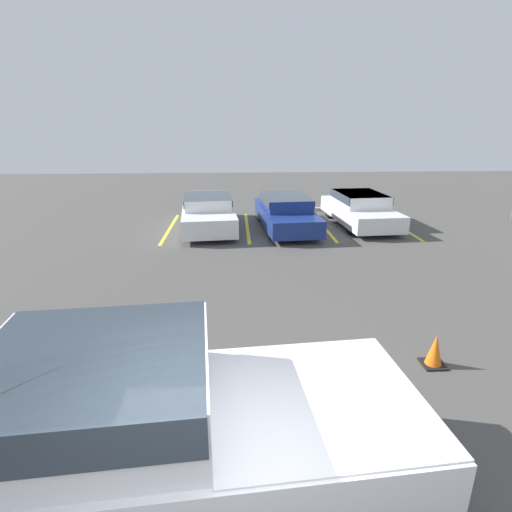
{
  "coord_description": "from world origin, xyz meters",
  "views": [
    {
      "loc": [
        -0.09,
        -2.34,
        3.8
      ],
      "look_at": [
        0.35,
        6.0,
        1.0
      ],
      "focal_mm": 28.0,
      "sensor_mm": 36.0,
      "label": 1
    }
  ],
  "objects_px": {
    "parked_sedan_a": "(208,211)",
    "traffic_cone": "(435,351)",
    "pickup_truck": "(135,432)",
    "parked_sedan_b": "(286,211)",
    "parked_sedan_c": "(360,208)",
    "wheel_stop_curb": "(311,209)"
  },
  "relations": [
    {
      "from": "parked_sedan_c",
      "to": "traffic_cone",
      "type": "relative_size",
      "value": 8.36
    },
    {
      "from": "pickup_truck",
      "to": "traffic_cone",
      "type": "distance_m",
      "value": 4.86
    },
    {
      "from": "pickup_truck",
      "to": "wheel_stop_curb",
      "type": "bearing_deg",
      "value": 68.08
    },
    {
      "from": "parked_sedan_b",
      "to": "parked_sedan_c",
      "type": "bearing_deg",
      "value": 94.25
    },
    {
      "from": "parked_sedan_a",
      "to": "parked_sedan_c",
      "type": "xyz_separation_m",
      "value": [
        5.85,
        0.29,
        0.01
      ]
    },
    {
      "from": "pickup_truck",
      "to": "traffic_cone",
      "type": "height_order",
      "value": "pickup_truck"
    },
    {
      "from": "pickup_truck",
      "to": "parked_sedan_b",
      "type": "xyz_separation_m",
      "value": [
        2.91,
        11.34,
        -0.26
      ]
    },
    {
      "from": "parked_sedan_b",
      "to": "parked_sedan_c",
      "type": "height_order",
      "value": "parked_sedan_c"
    },
    {
      "from": "parked_sedan_a",
      "to": "wheel_stop_curb",
      "type": "xyz_separation_m",
      "value": [
        4.48,
        2.92,
        -0.58
      ]
    },
    {
      "from": "traffic_cone",
      "to": "wheel_stop_curb",
      "type": "bearing_deg",
      "value": 88.83
    },
    {
      "from": "parked_sedan_a",
      "to": "parked_sedan_b",
      "type": "height_order",
      "value": "parked_sedan_a"
    },
    {
      "from": "traffic_cone",
      "to": "wheel_stop_curb",
      "type": "xyz_separation_m",
      "value": [
        0.25,
        12.14,
        -0.19
      ]
    },
    {
      "from": "parked_sedan_a",
      "to": "pickup_truck",
      "type": "bearing_deg",
      "value": -5.28
    },
    {
      "from": "pickup_truck",
      "to": "traffic_cone",
      "type": "bearing_deg",
      "value": 23.58
    },
    {
      "from": "parked_sedan_c",
      "to": "wheel_stop_curb",
      "type": "relative_size",
      "value": 2.84
    },
    {
      "from": "wheel_stop_curb",
      "to": "traffic_cone",
      "type": "bearing_deg",
      "value": -91.17
    },
    {
      "from": "parked_sedan_b",
      "to": "traffic_cone",
      "type": "bearing_deg",
      "value": 4.01
    },
    {
      "from": "pickup_truck",
      "to": "parked_sedan_c",
      "type": "bearing_deg",
      "value": 58.97
    },
    {
      "from": "parked_sedan_a",
      "to": "parked_sedan_c",
      "type": "distance_m",
      "value": 5.85
    },
    {
      "from": "parked_sedan_a",
      "to": "traffic_cone",
      "type": "xyz_separation_m",
      "value": [
        4.23,
        -9.22,
        -0.4
      ]
    },
    {
      "from": "parked_sedan_a",
      "to": "wheel_stop_curb",
      "type": "distance_m",
      "value": 5.38
    },
    {
      "from": "pickup_truck",
      "to": "wheel_stop_curb",
      "type": "xyz_separation_m",
      "value": [
        4.49,
        14.42,
        -0.84
      ]
    }
  ]
}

